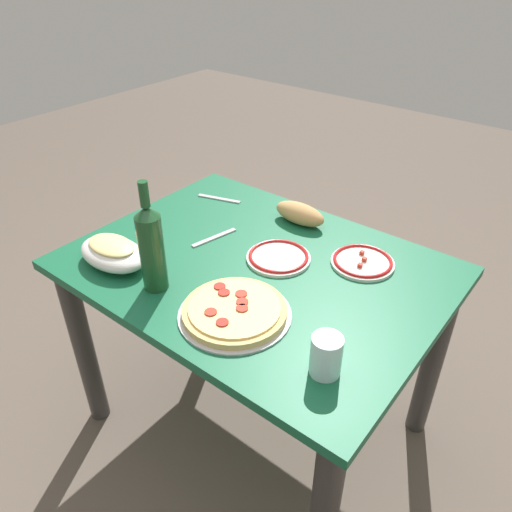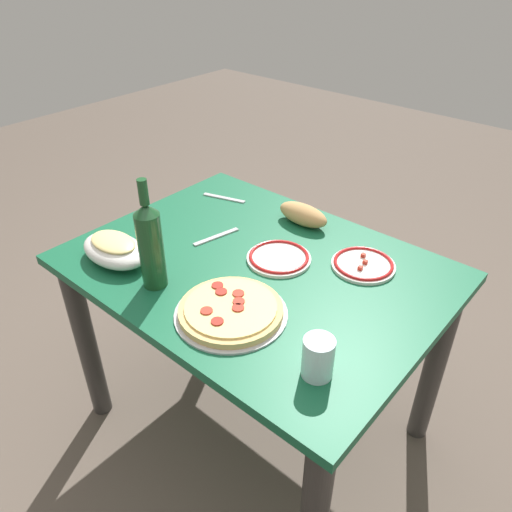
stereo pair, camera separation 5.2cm
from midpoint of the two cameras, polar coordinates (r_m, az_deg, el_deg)
ground_plane at (r=2.00m, az=-0.79°, el=-18.28°), size 8.00×8.00×0.00m
dining_table at (r=1.58m, az=-0.96°, el=-5.01°), size 1.10×0.83×0.72m
pepperoni_pizza at (r=1.30m, az=-3.65°, el=-6.38°), size 0.30×0.30×0.03m
baked_pasta_dish at (r=1.55m, az=-17.15°, el=0.45°), size 0.24×0.15×0.08m
wine_bottle at (r=1.36m, az=-13.07°, el=1.04°), size 0.07×0.07×0.33m
water_glass at (r=1.14m, az=6.75°, el=-11.35°), size 0.07×0.07×0.10m
side_plate_near at (r=1.52m, az=11.24°, el=-0.65°), size 0.19×0.19×0.02m
side_plate_far at (r=1.51m, az=1.62°, el=-0.13°), size 0.20×0.20×0.02m
bread_loaf at (r=1.70m, az=4.19°, el=4.90°), size 0.19×0.08×0.07m
fork_left at (r=1.87m, az=-5.09°, el=6.60°), size 0.17×0.07×0.00m
fork_right at (r=1.63m, az=-5.77°, el=2.11°), size 0.05×0.17×0.00m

